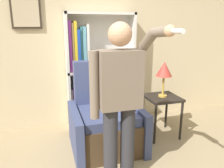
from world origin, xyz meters
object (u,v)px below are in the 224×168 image
object	(u,v)px
side_table	(162,103)
bookcase	(92,73)
armchair	(105,121)
table_lamp	(164,70)
person_standing	(120,98)

from	to	relation	value
side_table	bookcase	bearing A→B (deg)	142.01
bookcase	armchair	size ratio (longest dim) A/B	1.58
bookcase	side_table	bearing A→B (deg)	-37.99
side_table	armchair	bearing A→B (deg)	-176.77
side_table	table_lamp	bearing A→B (deg)	116.57
bookcase	table_lamp	distance (m)	1.19
armchair	person_standing	world-z (taller)	person_standing
side_table	table_lamp	world-z (taller)	table_lamp
person_standing	side_table	size ratio (longest dim) A/B	2.69
table_lamp	person_standing	bearing A→B (deg)	-138.73
armchair	side_table	world-z (taller)	armchair
table_lamp	bookcase	bearing A→B (deg)	142.01
person_standing	bookcase	bearing A→B (deg)	88.50
armchair	person_standing	distance (m)	1.01
armchair	table_lamp	world-z (taller)	armchair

